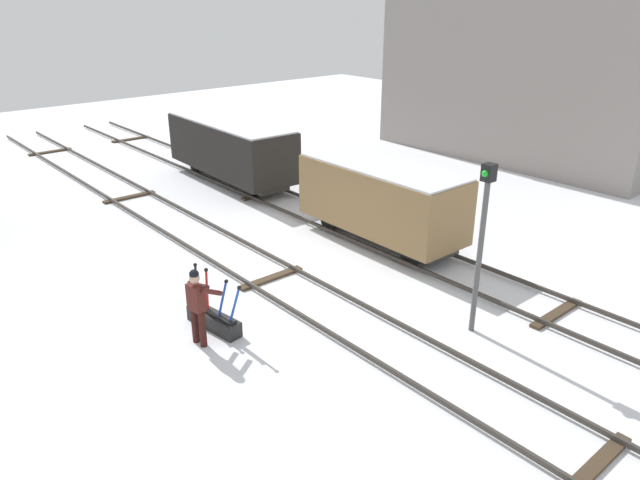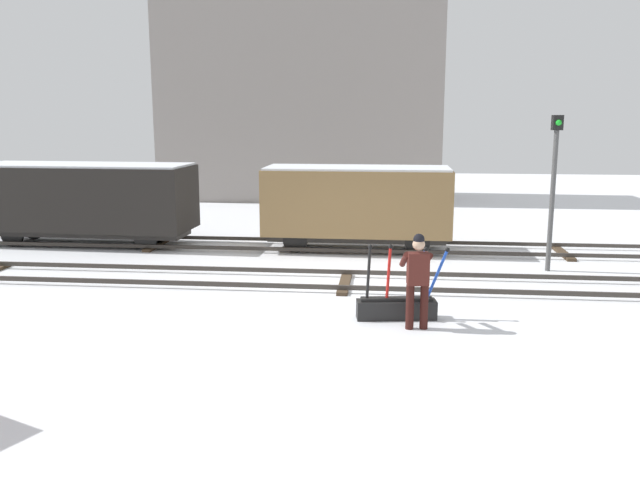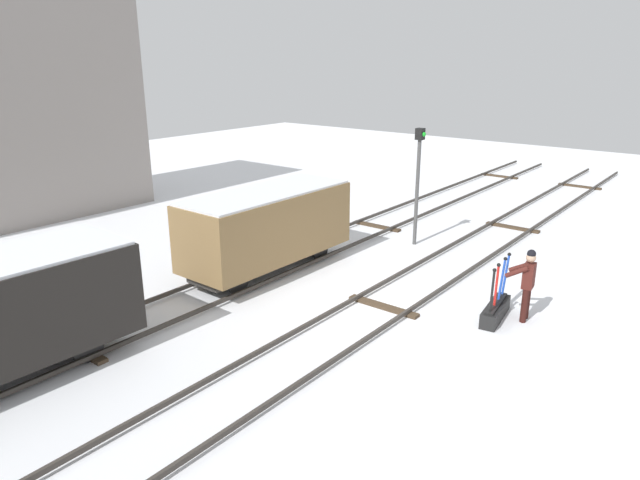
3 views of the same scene
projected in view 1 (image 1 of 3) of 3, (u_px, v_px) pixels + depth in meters
name	position (u px, v px, depth m)	size (l,w,h in m)	color
ground_plane	(271.00, 279.00, 15.67)	(60.00, 60.00, 0.00)	white
track_main_line	(271.00, 276.00, 15.63)	(44.00, 1.94, 0.18)	#38332D
track_siding_near	(377.00, 238.00, 18.02)	(44.00, 1.94, 0.18)	#38332D
switch_lever_frame	(214.00, 318.00, 13.31)	(1.76, 0.57, 1.45)	black
rail_worker	(198.00, 302.00, 12.45)	(0.60, 0.69, 1.77)	#351511
signal_post	(482.00, 233.00, 12.42)	(0.24, 0.32, 3.84)	#4C4C4C
apartment_building	(529.00, 47.00, 25.73)	(12.87, 5.10, 9.57)	gray
freight_car_back_track	(381.00, 199.00, 17.47)	(5.29, 2.01, 2.40)	#2D2B28
freight_car_mid_siding	(231.00, 148.00, 23.16)	(6.46, 2.28, 2.43)	#2D2B28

